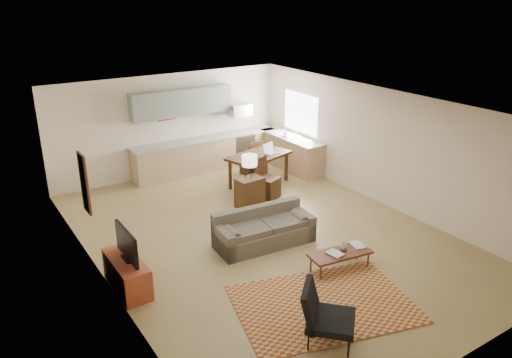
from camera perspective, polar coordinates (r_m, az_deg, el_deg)
room at (r=9.78m, az=0.96°, el=0.57°), size 9.00×9.00×9.00m
kitchen_counter_back at (r=13.91m, az=-5.66°, el=2.88°), size 4.26×0.64×0.92m
kitchen_counter_right at (r=13.99m, az=4.00°, el=3.05°), size 0.64×2.26×0.92m
kitchen_range at (r=14.42m, az=-1.79°, el=3.60°), size 0.62×0.62×0.90m
kitchen_microwave at (r=14.15m, az=-1.88°, el=7.88°), size 0.62×0.40×0.35m
upper_cabinets at (r=13.39m, az=-8.49°, el=8.66°), size 2.80×0.34×0.70m
window_right at (r=13.87m, az=5.12°, el=7.54°), size 0.02×1.40×1.05m
wall_art_left at (r=9.27m, az=-18.98°, el=-0.48°), size 0.06×0.42×1.10m
triptych at (r=13.41m, az=-10.26°, el=7.69°), size 1.70×0.04×0.50m
rug at (r=8.34m, az=7.71°, el=-13.98°), size 3.19×2.59×0.02m
sofa at (r=9.84m, az=0.95°, el=-5.63°), size 2.10×1.05×0.71m
coffee_table at (r=9.22m, az=9.54°, el=-9.19°), size 1.21×0.62×0.35m
book_a at (r=8.98m, az=8.55°, el=-8.66°), size 0.29×0.35×0.03m
book_b at (r=9.36m, az=10.93°, el=-7.52°), size 0.37×0.42×0.02m
vase at (r=9.17m, az=9.95°, el=-7.57°), size 0.17×0.17×0.16m
armchair at (r=7.37m, az=8.59°, el=-15.18°), size 1.10×1.10×0.89m
tv_credenza at (r=8.79m, az=-14.53°, el=-10.46°), size 0.46×1.19×0.55m
tv at (r=8.54m, az=-14.57°, el=-7.23°), size 0.09×0.92×0.55m
console_table at (r=11.48m, az=-0.72°, el=-1.57°), size 0.64×0.46×0.71m
table_lamp at (r=11.25m, az=-0.74°, el=1.45°), size 0.37×0.37×0.57m
dining_table at (r=12.76m, az=0.33°, el=1.07°), size 1.82×1.34×0.82m
dining_chair_near at (r=11.96m, az=1.37°, el=0.09°), size 0.62×0.64×0.99m
dining_chair_far at (r=13.52m, az=-0.59°, el=2.53°), size 0.51×0.53×0.95m
laptop at (r=12.68m, az=1.83°, el=3.51°), size 0.40×0.34×0.26m
soap_bottle at (r=13.87m, az=3.40°, el=5.30°), size 0.12×0.12×0.19m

